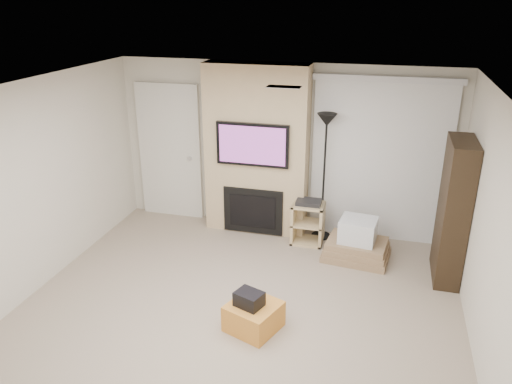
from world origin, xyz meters
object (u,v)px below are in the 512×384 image
(av_stand, at_px, (308,220))
(box_stack, at_px, (357,243))
(floor_lamp, at_px, (326,142))
(bookshelf, at_px, (453,212))
(ottoman, at_px, (254,316))

(av_stand, height_order, box_stack, av_stand)
(box_stack, bearing_deg, av_stand, 157.98)
(floor_lamp, xyz_separation_m, box_stack, (0.56, -0.52, -1.25))
(bookshelf, bearing_deg, floor_lamp, 157.59)
(ottoman, xyz_separation_m, av_stand, (0.23, 2.15, 0.20))
(ottoman, height_order, box_stack, box_stack)
(av_stand, relative_size, box_stack, 0.71)
(floor_lamp, height_order, box_stack, floor_lamp)
(av_stand, relative_size, bookshelf, 0.37)
(floor_lamp, distance_m, av_stand, 1.16)
(ottoman, distance_m, bookshelf, 2.78)
(ottoman, xyz_separation_m, box_stack, (0.95, 1.86, 0.07))
(av_stand, bearing_deg, floor_lamp, 52.84)
(av_stand, xyz_separation_m, box_stack, (0.73, -0.29, -0.13))
(floor_lamp, bearing_deg, bookshelf, -22.41)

